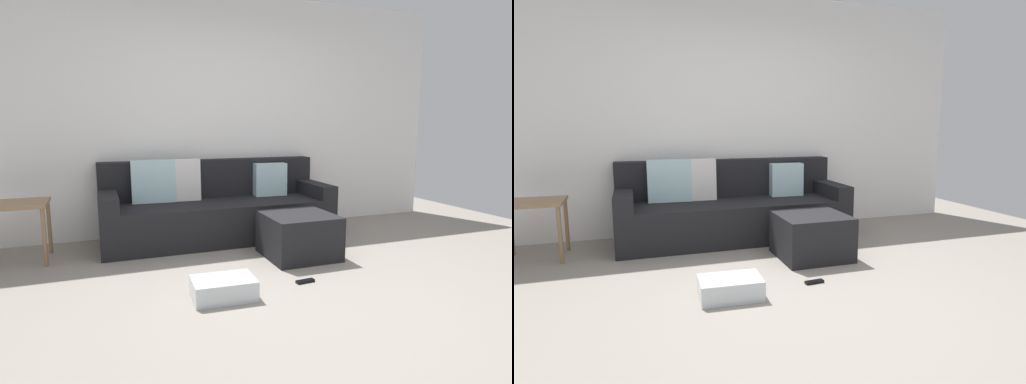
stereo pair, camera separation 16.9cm
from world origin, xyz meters
The scene contains 8 objects.
ground_plane centered at (0.00, 0.00, 0.00)m, with size 7.52×7.52×0.00m, color gray.
wall_back centered at (0.00, 2.30, 1.36)m, with size 5.78×0.10×2.72m, color white.
couch_sectional centered at (-0.15, 1.88, 0.32)m, with size 2.46×0.86×0.88m.
ottoman centered at (0.40, 0.96, 0.21)m, with size 0.64×0.64×0.41m, color black.
storage_bin centered at (-0.54, 0.26, 0.07)m, with size 0.45×0.30×0.15m, color silver.
side_table centered at (-2.07, 1.69, 0.47)m, with size 0.55×0.48×0.56m.
remote_near_ottoman centered at (0.15, 0.32, 0.01)m, with size 0.15×0.05×0.02m, color black.
remote_by_storage_bin centered at (-0.37, 0.39, 0.01)m, with size 0.17×0.05×0.02m, color black.
Camera 1 is at (-1.34, -2.53, 1.25)m, focal length 29.46 mm.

